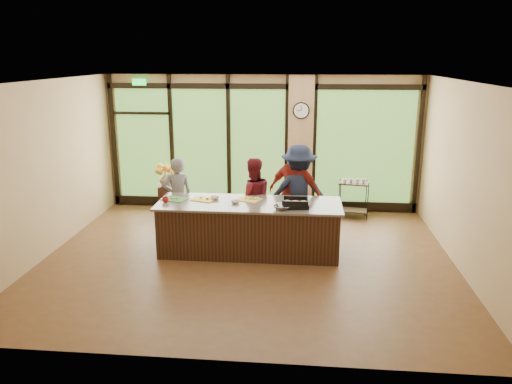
% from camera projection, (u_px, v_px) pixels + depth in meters
% --- Properties ---
extents(floor, '(7.00, 7.00, 0.00)m').
position_uv_depth(floor, '(248.00, 258.00, 8.63)').
color(floor, brown).
rests_on(floor, ground).
extents(ceiling, '(7.00, 7.00, 0.00)m').
position_uv_depth(ceiling, '(247.00, 81.00, 7.83)').
color(ceiling, silver).
rests_on(ceiling, back_wall).
extents(back_wall, '(7.00, 0.00, 7.00)m').
position_uv_depth(back_wall, '(262.00, 143.00, 11.11)').
color(back_wall, tan).
rests_on(back_wall, floor).
extents(left_wall, '(0.00, 6.00, 6.00)m').
position_uv_depth(left_wall, '(45.00, 170.00, 8.55)').
color(left_wall, tan).
rests_on(left_wall, floor).
extents(right_wall, '(0.00, 6.00, 6.00)m').
position_uv_depth(right_wall, '(466.00, 179.00, 7.91)').
color(right_wall, tan).
rests_on(right_wall, floor).
extents(window_wall, '(6.90, 0.12, 3.00)m').
position_uv_depth(window_wall, '(269.00, 149.00, 11.08)').
color(window_wall, tan).
rests_on(window_wall, floor).
extents(island_base, '(3.10, 1.00, 0.88)m').
position_uv_depth(island_base, '(249.00, 229.00, 8.80)').
color(island_base, '#331C11').
rests_on(island_base, floor).
extents(countertop, '(3.20, 1.10, 0.04)m').
position_uv_depth(countertop, '(249.00, 204.00, 8.68)').
color(countertop, '#70665C').
rests_on(countertop, island_base).
extents(wall_clock, '(0.36, 0.04, 0.36)m').
position_uv_depth(wall_clock, '(301.00, 111.00, 10.71)').
color(wall_clock, black).
rests_on(wall_clock, window_wall).
extents(cook_left, '(0.66, 0.55, 1.56)m').
position_uv_depth(cook_left, '(178.00, 197.00, 9.52)').
color(cook_left, slate).
rests_on(cook_left, floor).
extents(cook_midleft, '(0.91, 0.80, 1.57)m').
position_uv_depth(cook_midleft, '(253.00, 199.00, 9.40)').
color(cook_midleft, maroon).
rests_on(cook_midleft, floor).
extents(cook_midright, '(1.14, 0.83, 1.79)m').
position_uv_depth(cook_midright, '(294.00, 192.00, 9.44)').
color(cook_midright, maroon).
rests_on(cook_midright, floor).
extents(cook_right, '(1.18, 0.70, 1.80)m').
position_uv_depth(cook_right, '(298.00, 192.00, 9.42)').
color(cook_right, '#192037').
rests_on(cook_right, floor).
extents(roasting_pan, '(0.47, 0.39, 0.08)m').
position_uv_depth(roasting_pan, '(295.00, 205.00, 8.40)').
color(roasting_pan, black).
rests_on(roasting_pan, countertop).
extents(mixing_bowl, '(0.35, 0.35, 0.07)m').
position_uv_depth(mixing_bowl, '(282.00, 207.00, 8.30)').
color(mixing_bowl, silver).
rests_on(mixing_bowl, countertop).
extents(cutting_board_left, '(0.49, 0.43, 0.01)m').
position_uv_depth(cutting_board_left, '(175.00, 199.00, 8.86)').
color(cutting_board_left, '#388B32').
rests_on(cutting_board_left, countertop).
extents(cutting_board_center, '(0.47, 0.41, 0.01)m').
position_uv_depth(cutting_board_center, '(204.00, 199.00, 8.85)').
color(cutting_board_center, gold).
rests_on(cutting_board_center, countertop).
extents(cutting_board_right, '(0.50, 0.45, 0.01)m').
position_uv_depth(cutting_board_right, '(249.00, 199.00, 8.84)').
color(cutting_board_right, gold).
rests_on(cutting_board_right, countertop).
extents(prep_bowl_near, '(0.18, 0.18, 0.05)m').
position_uv_depth(prep_bowl_near, '(215.00, 198.00, 8.87)').
color(prep_bowl_near, silver).
rests_on(prep_bowl_near, countertop).
extents(prep_bowl_mid, '(0.19, 0.19, 0.05)m').
position_uv_depth(prep_bowl_mid, '(235.00, 202.00, 8.64)').
color(prep_bowl_mid, silver).
rests_on(prep_bowl_mid, countertop).
extents(prep_bowl_far, '(0.14, 0.14, 0.03)m').
position_uv_depth(prep_bowl_far, '(256.00, 199.00, 8.86)').
color(prep_bowl_far, silver).
rests_on(prep_bowl_far, countertop).
extents(red_ramekin, '(0.12, 0.12, 0.09)m').
position_uv_depth(red_ramekin, '(165.00, 200.00, 8.68)').
color(red_ramekin, '#AB1113').
rests_on(red_ramekin, countertop).
extents(flower_stand, '(0.45, 0.45, 0.73)m').
position_uv_depth(flower_stand, '(167.00, 202.00, 10.70)').
color(flower_stand, '#331C11').
rests_on(flower_stand, floor).
extents(flower_vase, '(0.30, 0.30, 0.29)m').
position_uv_depth(flower_vase, '(166.00, 179.00, 10.56)').
color(flower_vase, '#92764F').
rests_on(flower_vase, flower_stand).
extents(bar_cart, '(0.68, 0.46, 0.86)m').
position_uv_depth(bar_cart, '(353.00, 194.00, 10.68)').
color(bar_cart, '#331C11').
rests_on(bar_cart, floor).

